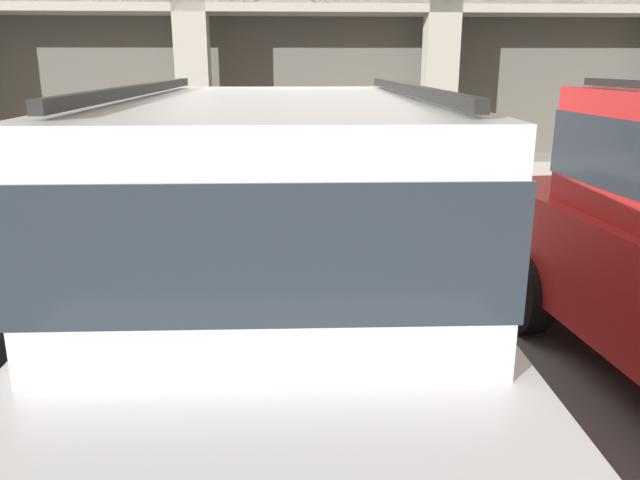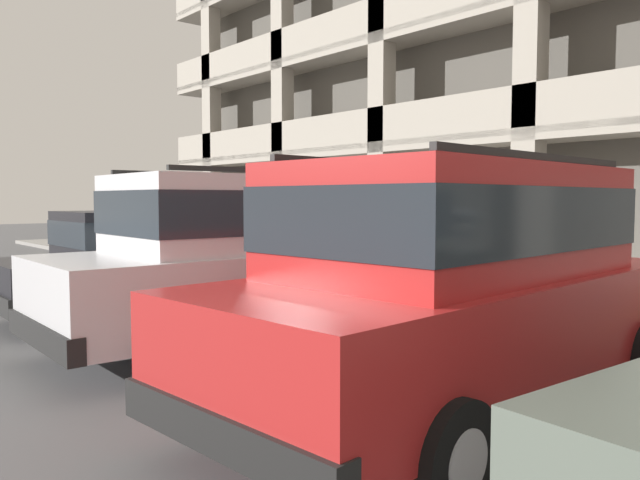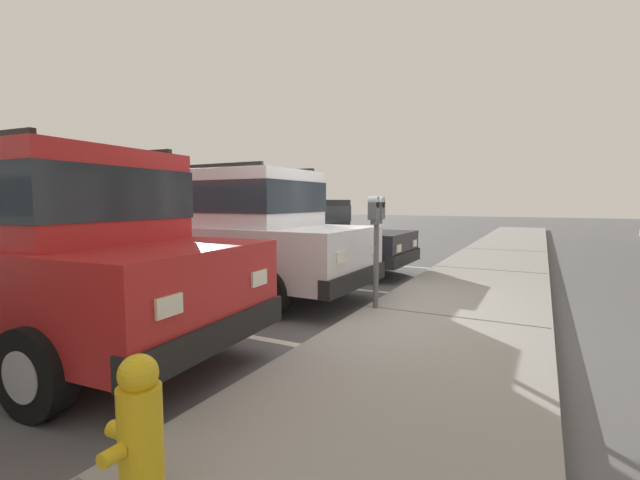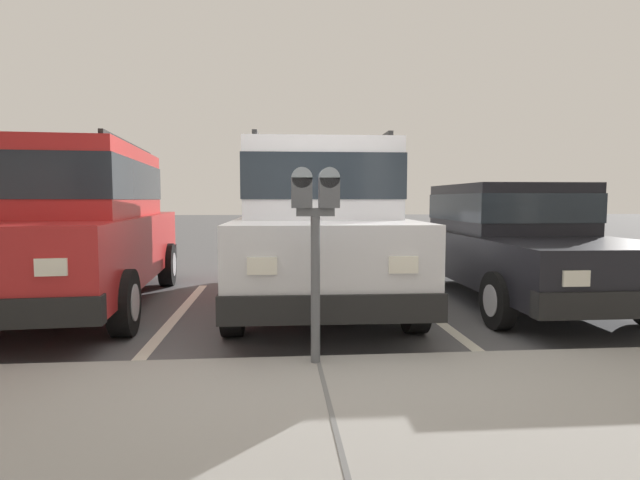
# 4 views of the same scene
# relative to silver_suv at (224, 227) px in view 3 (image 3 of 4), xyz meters

# --- Properties ---
(ground_plane) EXTENTS (80.00, 80.00, 0.10)m
(ground_plane) POSITION_rel_silver_suv_xyz_m (0.19, 2.34, -1.14)
(ground_plane) COLOR #565659
(sidewalk) EXTENTS (40.00, 2.20, 0.12)m
(sidewalk) POSITION_rel_silver_suv_xyz_m (0.19, 3.64, -1.03)
(sidewalk) COLOR gray
(sidewalk) RESTS_ON ground_plane
(parking_stall_lines) EXTENTS (11.82, 4.80, 0.01)m
(parking_stall_lines) POSITION_rel_silver_suv_xyz_m (1.65, 0.94, -1.08)
(parking_stall_lines) COLOR silver
(parking_stall_lines) RESTS_ON ground_plane
(silver_suv) EXTENTS (2.08, 4.81, 2.03)m
(silver_suv) POSITION_rel_silver_suv_xyz_m (0.00, 0.00, 0.00)
(silver_suv) COLOR silver
(silver_suv) RESTS_ON ground_plane
(red_sedan) EXTENTS (1.86, 4.49, 1.54)m
(red_sedan) POSITION_rel_silver_suv_xyz_m (-2.61, -0.03, -0.27)
(red_sedan) COLOR black
(red_sedan) RESTS_ON ground_plane
(dark_hatchback) EXTENTS (2.26, 4.90, 2.03)m
(dark_hatchback) POSITION_rel_silver_suv_xyz_m (3.00, -0.03, 0.00)
(dark_hatchback) COLOR red
(dark_hatchback) RESTS_ON ground_plane
(parking_meter_near) EXTENTS (0.35, 0.12, 1.45)m
(parking_meter_near) POSITION_rel_silver_suv_xyz_m (0.21, 2.69, 0.11)
(parking_meter_near) COLOR #595B60
(parking_meter_near) RESTS_ON sidewalk
(fire_hydrant) EXTENTS (0.30, 0.30, 0.70)m
(fire_hydrant) POSITION_rel_silver_suv_xyz_m (4.14, 2.98, -0.62)
(fire_hydrant) COLOR gold
(fire_hydrant) RESTS_ON sidewalk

